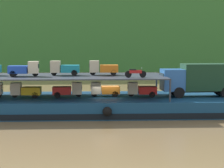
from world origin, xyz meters
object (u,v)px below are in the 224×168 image
(mini_truck_upper_mid, at_px, (24,69))
(mini_truck_upper_bow, at_px, (103,68))
(mini_truck_upper_fore, at_px, (64,68))
(mini_truck_lower_bow, at_px, (142,89))
(cargo_barge, at_px, (106,104))
(covered_lorry, at_px, (199,79))
(mini_truck_lower_mid, at_px, (68,90))
(mini_truck_lower_fore, at_px, (105,89))
(mini_truck_lower_aft, at_px, (25,90))
(motorcycle_upper_port, at_px, (135,73))

(mini_truck_upper_mid, xyz_separation_m, mini_truck_upper_bow, (7.25, 1.09, 0.00))
(mini_truck_upper_fore, bearing_deg, mini_truck_lower_bow, -4.70)
(cargo_barge, bearing_deg, covered_lorry, -0.70)
(covered_lorry, height_order, mini_truck_upper_bow, mini_truck_upper_bow)
(mini_truck_upper_fore, bearing_deg, mini_truck_upper_bow, 1.75)
(mini_truck_lower_mid, height_order, mini_truck_upper_fore, mini_truck_upper_fore)
(mini_truck_lower_bow, bearing_deg, mini_truck_lower_fore, 175.89)
(mini_truck_lower_aft, distance_m, mini_truck_upper_fore, 4.16)
(mini_truck_lower_aft, distance_m, mini_truck_upper_mid, 2.02)
(mini_truck_lower_aft, bearing_deg, mini_truck_upper_mid, -91.47)
(mini_truck_lower_fore, bearing_deg, mini_truck_lower_bow, -4.11)
(motorcycle_upper_port, bearing_deg, mini_truck_lower_bow, 68.09)
(mini_truck_lower_mid, height_order, mini_truck_upper_bow, mini_truck_upper_bow)
(mini_truck_upper_mid, relative_size, mini_truck_upper_bow, 1.02)
(mini_truck_lower_fore, bearing_deg, cargo_barge, -45.84)
(mini_truck_lower_mid, bearing_deg, mini_truck_lower_aft, -178.11)
(mini_truck_lower_aft, bearing_deg, covered_lorry, 0.52)
(mini_truck_lower_mid, xyz_separation_m, mini_truck_lower_fore, (3.45, 0.23, 0.00))
(motorcycle_upper_port, bearing_deg, covered_lorry, 17.97)
(mini_truck_lower_bow, xyz_separation_m, mini_truck_upper_mid, (-10.86, -0.38, 2.00))
(mini_truck_upper_fore, bearing_deg, mini_truck_lower_mid, -58.52)
(mini_truck_lower_fore, xyz_separation_m, mini_truck_upper_fore, (-3.81, 0.35, 2.00))
(mini_truck_lower_mid, bearing_deg, mini_truck_lower_fore, 3.89)
(covered_lorry, xyz_separation_m, mini_truck_lower_bow, (-5.53, -0.03, -1.00))
(mini_truck_upper_bow, bearing_deg, mini_truck_upper_mid, -171.42)
(covered_lorry, relative_size, mini_truck_lower_fore, 2.87)
(covered_lorry, distance_m, mini_truck_lower_mid, 12.50)
(mini_truck_lower_fore, height_order, motorcycle_upper_port, motorcycle_upper_port)
(mini_truck_upper_fore, bearing_deg, mini_truck_lower_aft, -168.71)
(mini_truck_upper_mid, height_order, motorcycle_upper_port, mini_truck_upper_mid)
(mini_truck_lower_aft, bearing_deg, mini_truck_lower_bow, 0.60)
(cargo_barge, bearing_deg, motorcycle_upper_port, -40.26)
(mini_truck_lower_aft, relative_size, mini_truck_lower_bow, 0.99)
(mini_truck_lower_aft, xyz_separation_m, mini_truck_lower_fore, (7.38, 0.36, 0.00))
(motorcycle_upper_port, bearing_deg, cargo_barge, 139.74)
(cargo_barge, relative_size, motorcycle_upper_port, 14.61)
(mini_truck_upper_bow, bearing_deg, covered_lorry, -4.24)
(mini_truck_upper_bow, bearing_deg, mini_truck_lower_aft, -173.51)
(mini_truck_upper_bow, bearing_deg, mini_truck_lower_mid, -168.16)
(mini_truck_upper_fore, bearing_deg, motorcycle_upper_port, -22.08)
(mini_truck_lower_aft, height_order, motorcycle_upper_port, motorcycle_upper_port)
(mini_truck_lower_mid, xyz_separation_m, mini_truck_upper_mid, (-3.94, -0.40, 2.00))
(mini_truck_lower_aft, bearing_deg, mini_truck_lower_fore, 2.83)
(mini_truck_lower_mid, distance_m, motorcycle_upper_port, 6.68)
(mini_truck_upper_mid, bearing_deg, mini_truck_lower_aft, 88.53)
(mini_truck_lower_bow, xyz_separation_m, motorcycle_upper_port, (-0.81, -2.02, 1.74))
(mini_truck_lower_aft, bearing_deg, mini_truck_lower_mid, 1.89)
(mini_truck_upper_mid, bearing_deg, mini_truck_lower_fore, 4.90)
(mini_truck_upper_mid, distance_m, motorcycle_upper_port, 10.19)
(covered_lorry, height_order, mini_truck_lower_aft, covered_lorry)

